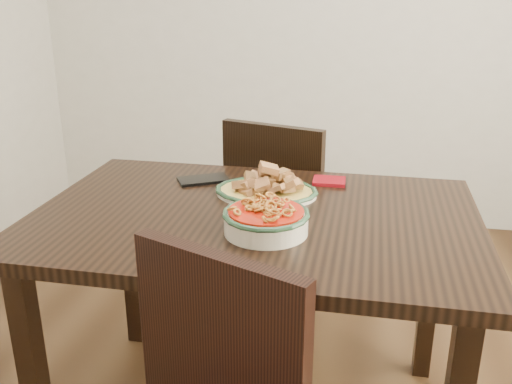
% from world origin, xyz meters
% --- Properties ---
extents(wall_back, '(3.50, 0.10, 2.60)m').
position_xyz_m(wall_back, '(0.00, 1.75, 1.30)').
color(wall_back, beige).
rests_on(wall_back, ground).
extents(dining_table, '(1.32, 0.88, 0.75)m').
position_xyz_m(dining_table, '(-0.06, -0.09, 0.66)').
color(dining_table, black).
rests_on(dining_table, ground).
extents(chair_far, '(0.52, 0.52, 0.89)m').
position_xyz_m(chair_far, '(-0.07, 0.56, 0.50)').
color(chair_far, black).
rests_on(chair_far, ground).
extents(fish_plate, '(0.33, 0.25, 0.11)m').
position_xyz_m(fish_plate, '(-0.05, 0.07, 0.79)').
color(fish_plate, white).
rests_on(fish_plate, dining_table).
extents(noodle_bowl, '(0.24, 0.24, 0.08)m').
position_xyz_m(noodle_bowl, '(-0.00, -0.22, 0.79)').
color(noodle_bowl, beige).
rests_on(noodle_bowl, dining_table).
extents(smartphone, '(0.19, 0.16, 0.01)m').
position_xyz_m(smartphone, '(-0.29, 0.17, 0.76)').
color(smartphone, black).
rests_on(smartphone, dining_table).
extents(napkin, '(0.11, 0.09, 0.01)m').
position_xyz_m(napkin, '(0.14, 0.23, 0.76)').
color(napkin, maroon).
rests_on(napkin, dining_table).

